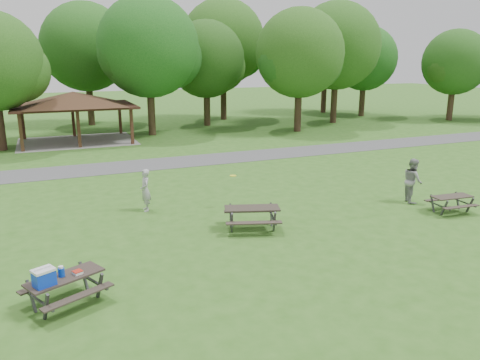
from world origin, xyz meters
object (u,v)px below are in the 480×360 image
at_px(picnic_table_near, 59,281).
at_px(picnic_table_middle, 252,213).
at_px(frisbee_thrower, 145,190).
at_px(frisbee_catcher, 413,180).

height_order(picnic_table_near, picnic_table_middle, picnic_table_near).
relative_size(picnic_table_near, picnic_table_middle, 0.97).
bearing_deg(picnic_table_near, frisbee_thrower, 62.31).
distance_m(picnic_table_near, frisbee_thrower, 7.86).
relative_size(picnic_table_middle, frisbee_catcher, 1.24).
xyz_separation_m(picnic_table_near, frisbee_thrower, (3.65, 6.96, 0.13)).
height_order(frisbee_thrower, frisbee_catcher, frisbee_catcher).
bearing_deg(frisbee_catcher, picnic_table_near, 125.31).
relative_size(frisbee_thrower, frisbee_catcher, 0.90).
bearing_deg(frisbee_thrower, frisbee_catcher, 75.46).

